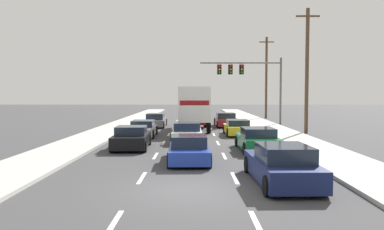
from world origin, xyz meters
name	(u,v)px	position (x,y,z in m)	size (l,w,h in m)	color
ground_plane	(192,126)	(0.00, 25.00, 0.00)	(140.00, 140.00, 0.00)	#3D3D3F
sidewalk_right	(273,130)	(6.78, 20.00, 0.07)	(3.05, 80.00, 0.14)	#B2AFA8
sidewalk_left	(110,130)	(-6.78, 20.00, 0.07)	(3.05, 80.00, 0.14)	#B2AFA8
lane_markings	(192,131)	(0.00, 19.38, 0.00)	(3.54, 57.00, 0.01)	silver
car_gray	(156,121)	(-3.34, 23.68, 0.57)	(1.83, 4.70, 1.25)	slate
car_silver	(143,129)	(-3.46, 15.55, 0.54)	(1.86, 4.15, 1.16)	#B7BABF
car_black	(132,138)	(-3.30, 9.46, 0.57)	(2.05, 4.12, 1.27)	black
box_truck	(193,106)	(0.15, 19.87, 2.04)	(2.73, 7.96, 3.59)	white
car_white	(187,133)	(-0.24, 12.48, 0.56)	(1.98, 4.12, 1.25)	white
car_blue	(189,150)	(-0.03, 5.28, 0.55)	(1.95, 4.33, 1.22)	#1E389E
car_maroon	(226,120)	(3.16, 23.99, 0.57)	(2.05, 4.40, 1.28)	maroon
car_yellow	(237,128)	(3.41, 16.53, 0.54)	(1.87, 4.07, 1.16)	yellow
car_green	(257,140)	(3.64, 8.75, 0.57)	(2.04, 4.36, 1.25)	#196B38
car_navy	(282,166)	(3.22, 1.02, 0.62)	(2.05, 4.67, 1.36)	#141E4C
traffic_signal_mast	(244,74)	(5.09, 26.29, 5.03)	(8.06, 0.69, 6.61)	#595B56
utility_pole_mid	(307,69)	(8.88, 17.81, 4.93)	(1.80, 0.28, 9.57)	brown
utility_pole_far	(266,77)	(9.10, 35.84, 5.13)	(1.80, 0.28, 9.99)	brown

